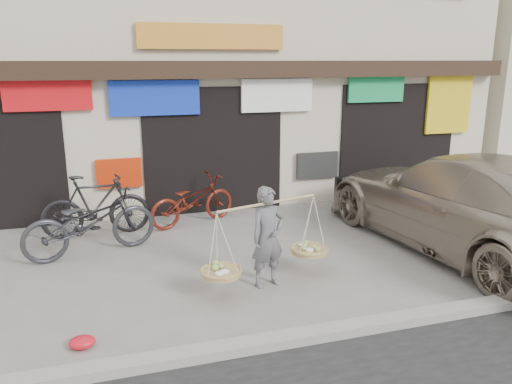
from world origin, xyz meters
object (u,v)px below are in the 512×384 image
object	(u,v)px
street_vendor	(268,241)
suv	(465,202)
bike_1	(96,206)
bike_2	(192,200)
bike_0	(90,222)

from	to	relation	value
street_vendor	suv	world-z (taller)	suv
street_vendor	bike_1	world-z (taller)	street_vendor
street_vendor	bike_2	xyz separation A→B (m)	(-0.56, 3.16, -0.19)
bike_0	bike_2	world-z (taller)	bike_0
street_vendor	bike_0	distance (m)	3.22
bike_1	bike_2	size ratio (longest dim) A/B	1.06
bike_0	bike_1	world-z (taller)	bike_1
street_vendor	suv	bearing A→B (deg)	-8.95
bike_2	suv	distance (m)	5.12
bike_2	suv	size ratio (longest dim) A/B	0.31
bike_0	bike_2	xyz separation A→B (m)	(1.94, 1.13, -0.09)
street_vendor	bike_0	bearing A→B (deg)	125.75
street_vendor	bike_2	size ratio (longest dim) A/B	1.10
bike_1	bike_2	xyz separation A→B (m)	(1.86, 0.18, -0.10)
bike_0	bike_2	size ratio (longest dim) A/B	1.19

